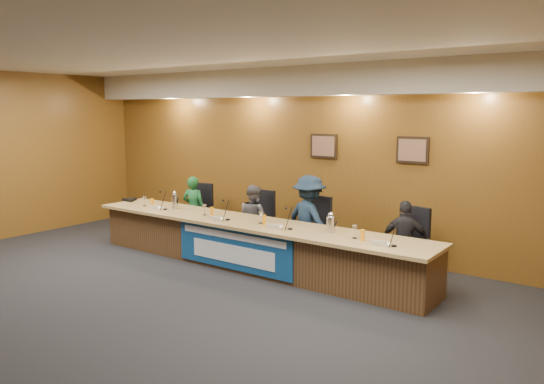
{
  "coord_description": "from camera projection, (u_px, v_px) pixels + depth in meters",
  "views": [
    {
      "loc": [
        5.1,
        -3.97,
        2.46
      ],
      "look_at": [
        0.37,
        2.49,
        1.22
      ],
      "focal_mm": 35.0,
      "sensor_mm": 36.0,
      "label": 1
    }
  ],
  "objects": [
    {
      "name": "floor",
      "position": [
        129.0,
        312.0,
        6.52
      ],
      "size": [
        10.0,
        10.0,
        0.0
      ],
      "primitive_type": "plane",
      "color": "black",
      "rests_on": "ground"
    },
    {
      "name": "ceiling",
      "position": [
        117.0,
        45.0,
        6.04
      ],
      "size": [
        10.0,
        8.0,
        0.04
      ],
      "primitive_type": "cube",
      "color": "silver",
      "rests_on": "wall_back"
    },
    {
      "name": "wall_back",
      "position": [
        305.0,
        159.0,
        9.47
      ],
      "size": [
        10.0,
        0.04,
        3.2
      ],
      "primitive_type": "cube",
      "color": "brown",
      "rests_on": "floor"
    },
    {
      "name": "soffit",
      "position": [
        298.0,
        82.0,
        9.06
      ],
      "size": [
        10.0,
        0.5,
        0.5
      ],
      "primitive_type": "cube",
      "color": "beige",
      "rests_on": "wall_back"
    },
    {
      "name": "dais_body",
      "position": [
        250.0,
        245.0,
        8.38
      ],
      "size": [
        6.0,
        0.8,
        0.7
      ],
      "primitive_type": "cube",
      "color": "#4B311A",
      "rests_on": "floor"
    },
    {
      "name": "dais_top",
      "position": [
        248.0,
        222.0,
        8.29
      ],
      "size": [
        6.1,
        0.95,
        0.05
      ],
      "primitive_type": "cube",
      "color": "#A0804C",
      "rests_on": "dais_body"
    },
    {
      "name": "banner",
      "position": [
        233.0,
        249.0,
        8.05
      ],
      "size": [
        2.2,
        0.02,
        0.65
      ],
      "primitive_type": "cube",
      "color": "navy",
      "rests_on": "dais_body"
    },
    {
      "name": "banner_text_upper",
      "position": [
        232.0,
        236.0,
        8.01
      ],
      "size": [
        2.0,
        0.01,
        0.1
      ],
      "primitive_type": "cube",
      "color": "silver",
      "rests_on": "banner"
    },
    {
      "name": "banner_text_lower",
      "position": [
        232.0,
        254.0,
        8.05
      ],
      "size": [
        1.6,
        0.01,
        0.28
      ],
      "primitive_type": "cube",
      "color": "silver",
      "rests_on": "banner"
    },
    {
      "name": "wall_photo_left",
      "position": [
        324.0,
        146.0,
        9.17
      ],
      "size": [
        0.52,
        0.04,
        0.42
      ],
      "primitive_type": "cube",
      "color": "black",
      "rests_on": "wall_back"
    },
    {
      "name": "wall_photo_right",
      "position": [
        413.0,
        150.0,
        8.24
      ],
      "size": [
        0.52,
        0.04,
        0.42
      ],
      "primitive_type": "cube",
      "color": "black",
      "rests_on": "wall_back"
    },
    {
      "name": "panelist_a",
      "position": [
        194.0,
        209.0,
        10.0
      ],
      "size": [
        0.51,
        0.4,
        1.24
      ],
      "primitive_type": "imported",
      "rotation": [
        0.0,
        0.0,
        3.39
      ],
      "color": "#155025",
      "rests_on": "floor"
    },
    {
      "name": "panelist_b",
      "position": [
        254.0,
        219.0,
        9.16
      ],
      "size": [
        0.68,
        0.58,
        1.2
      ],
      "primitive_type": "imported",
      "rotation": [
        0.0,
        0.0,
        2.89
      ],
      "color": "#555259",
      "rests_on": "floor"
    },
    {
      "name": "panelist_c",
      "position": [
        309.0,
        220.0,
        8.49
      ],
      "size": [
        1.04,
        0.77,
        1.44
      ],
      "primitive_type": "imported",
      "rotation": [
        0.0,
        0.0,
        2.86
      ],
      "color": "#14253A",
      "rests_on": "floor"
    },
    {
      "name": "panelist_d",
      "position": [
        405.0,
        242.0,
        7.56
      ],
      "size": [
        0.76,
        0.52,
        1.2
      ],
      "primitive_type": "imported",
      "rotation": [
        0.0,
        0.0,
        3.49
      ],
      "color": "black",
      "rests_on": "floor"
    },
    {
      "name": "office_chair_a",
      "position": [
        198.0,
        215.0,
        10.1
      ],
      "size": [
        0.58,
        0.58,
        0.08
      ],
      "primitive_type": "cube",
      "rotation": [
        0.0,
        0.0,
        0.23
      ],
      "color": "black",
      "rests_on": "floor"
    },
    {
      "name": "office_chair_b",
      "position": [
        257.0,
        225.0,
        9.26
      ],
      "size": [
        0.49,
        0.49,
        0.08
      ],
      "primitive_type": "cube",
      "rotation": [
        0.0,
        0.0,
        -0.03
      ],
      "color": "black",
      "rests_on": "floor"
    },
    {
      "name": "office_chair_c",
      "position": [
        312.0,
        234.0,
        8.6
      ],
      "size": [
        0.54,
        0.54,
        0.08
      ],
      "primitive_type": "cube",
      "rotation": [
        0.0,
        0.0,
        -0.13
      ],
      "color": "black",
      "rests_on": "floor"
    },
    {
      "name": "office_chair_d",
      "position": [
        407.0,
        249.0,
        7.66
      ],
      "size": [
        0.58,
        0.58,
        0.08
      ],
      "primitive_type": "cube",
      "rotation": [
        0.0,
        0.0,
        -0.25
      ],
      "color": "black",
      "rests_on": "floor"
    },
    {
      "name": "nameplate_a",
      "position": [
        154.0,
        207.0,
        9.23
      ],
      "size": [
        0.24,
        0.08,
        0.1
      ],
      "primitive_type": "cube",
      "rotation": [
        0.31,
        0.0,
        0.0
      ],
      "color": "white",
      "rests_on": "dais_top"
    },
    {
      "name": "microphone_a",
      "position": [
        165.0,
        209.0,
        9.21
      ],
      "size": [
        0.07,
        0.07,
        0.02
      ],
      "primitive_type": "cylinder",
      "color": "black",
      "rests_on": "dais_top"
    },
    {
      "name": "juice_glass_a",
      "position": [
        152.0,
        203.0,
        9.51
      ],
      "size": [
        0.06,
        0.06,
        0.15
      ],
      "primitive_type": "cylinder",
      "color": "orange",
      "rests_on": "dais_top"
    },
    {
      "name": "water_glass_a",
      "position": [
        145.0,
        201.0,
        9.55
      ],
      "size": [
        0.08,
        0.08,
        0.18
      ],
      "primitive_type": "cylinder",
      "color": "silver",
      "rests_on": "dais_top"
    },
    {
      "name": "nameplate_b",
      "position": [
        215.0,
        218.0,
        8.3
      ],
      "size": [
        0.24,
        0.08,
        0.1
      ],
      "primitive_type": "cube",
      "rotation": [
        0.31,
        0.0,
        0.0
      ],
      "color": "white",
      "rests_on": "dais_top"
    },
    {
      "name": "microphone_b",
      "position": [
        228.0,
        220.0,
        8.34
      ],
      "size": [
        0.07,
        0.07,
        0.02
      ],
      "primitive_type": "cylinder",
      "color": "black",
      "rests_on": "dais_top"
    },
    {
      "name": "juice_glass_b",
      "position": [
        212.0,
        212.0,
        8.65
      ],
      "size": [
        0.06,
        0.06,
        0.15
      ],
      "primitive_type": "cylinder",
      "color": "orange",
      "rests_on": "dais_top"
    },
    {
      "name": "water_glass_b",
      "position": [
        205.0,
        210.0,
        8.72
      ],
      "size": [
        0.08,
        0.08,
        0.18
      ],
      "primitive_type": "cylinder",
      "color": "silver",
      "rests_on": "dais_top"
    },
    {
      "name": "nameplate_c",
      "position": [
        273.0,
        226.0,
        7.72
      ],
      "size": [
        0.24,
        0.08,
        0.1
      ],
      "primitive_type": "cube",
      "rotation": [
        0.31,
        0.0,
        0.0
      ],
      "color": "white",
      "rests_on": "dais_top"
    },
    {
      "name": "microphone_c",
      "position": [
        290.0,
        229.0,
        7.68
      ],
      "size": [
        0.07,
        0.07,
        0.02
      ],
      "primitive_type": "cylinder",
      "color": "black",
      "rests_on": "dais_top"
    },
    {
      "name": "juice_glass_c",
      "position": [
        264.0,
        220.0,
        7.99
      ],
      "size": [
        0.06,
        0.06,
        0.15
      ],
      "primitive_type": "cylinder",
      "color": "orange",
      "rests_on": "dais_top"
    },
    {
      "name": "water_glass_c",
      "position": [
        261.0,
        218.0,
        8.09
      ],
      "size": [
        0.08,
        0.08,
        0.18
      ],
      "primitive_type": "cylinder",
      "color": "silver",
      "rests_on": "dais_top"
    },
    {
      "name": "nameplate_d",
      "position": [
        379.0,
        243.0,
        6.74
      ],
      "size": [
        0.24,
        0.08,
        0.1
      ],
      "primitive_type": "cube",
      "rotation": [
        0.31,
        0.0,
        0.0
      ],
      "color": "white",
      "rests_on": "dais_top"
    },
    {
      "name": "microphone_d",
      "position": [
        394.0,
        246.0,
        6.71
      ],
      "size": [
        0.07,
        0.07,
        0.02
      ],
      "primitive_type": "cylinder",
      "color": "black",
      "rests_on": "dais_top"
    },
    {
      "name": "juice_glass_d",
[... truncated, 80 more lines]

